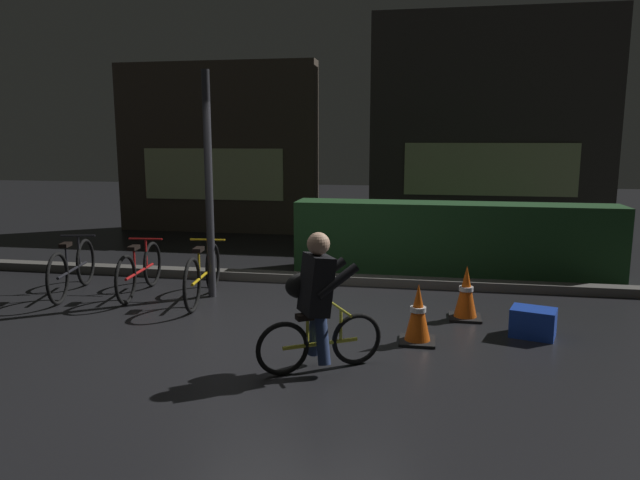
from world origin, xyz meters
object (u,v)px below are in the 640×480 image
at_px(traffic_cone_near, 418,314).
at_px(traffic_cone_far, 466,293).
at_px(street_post, 209,186).
at_px(parked_bike_leftmost, 72,269).
at_px(cyclist, 317,301).
at_px(parked_bike_center_left, 203,274).
at_px(parked_bike_left_mid, 140,270).
at_px(blue_crate, 533,323).

relative_size(traffic_cone_near, traffic_cone_far, 0.98).
xyz_separation_m(street_post, parked_bike_leftmost, (-1.85, -0.22, -1.10)).
relative_size(traffic_cone_far, cyclist, 0.50).
xyz_separation_m(parked_bike_leftmost, traffic_cone_far, (5.05, -0.18, -0.04)).
distance_m(street_post, traffic_cone_far, 3.42).
bearing_deg(street_post, traffic_cone_near, -25.92).
distance_m(parked_bike_center_left, cyclist, 2.69).
bearing_deg(parked_bike_center_left, cyclist, -143.08).
xyz_separation_m(parked_bike_left_mid, blue_crate, (4.82, -0.82, -0.18)).
height_order(parked_bike_leftmost, blue_crate, parked_bike_leftmost).
relative_size(parked_bike_left_mid, parked_bike_center_left, 0.95).
relative_size(street_post, parked_bike_left_mid, 1.86).
relative_size(parked_bike_left_mid, cyclist, 1.24).
xyz_separation_m(traffic_cone_far, cyclist, (-1.40, -1.77, 0.33)).
height_order(traffic_cone_near, cyclist, cyclist).
relative_size(street_post, traffic_cone_near, 4.74).
bearing_deg(street_post, blue_crate, -13.14).
relative_size(parked_bike_leftmost, parked_bike_center_left, 0.98).
bearing_deg(traffic_cone_near, blue_crate, 18.71).
xyz_separation_m(parked_bike_leftmost, cyclist, (3.65, -1.95, 0.29)).
relative_size(parked_bike_leftmost, parked_bike_left_mid, 1.04).
relative_size(parked_bike_center_left, traffic_cone_near, 2.69).
distance_m(parked_bike_center_left, blue_crate, 3.95).
bearing_deg(parked_bike_center_left, traffic_cone_near, -118.08).
distance_m(traffic_cone_near, cyclist, 1.28).
xyz_separation_m(traffic_cone_far, blue_crate, (0.66, -0.50, -0.15)).
relative_size(parked_bike_center_left, traffic_cone_far, 2.63).
bearing_deg(parked_bike_center_left, street_post, -14.07).
bearing_deg(street_post, cyclist, -50.28).
bearing_deg(traffic_cone_near, cyclist, -135.23).
bearing_deg(cyclist, parked_bike_left_mid, 111.97).
relative_size(traffic_cone_near, blue_crate, 1.38).
bearing_deg(traffic_cone_near, traffic_cone_far, 59.80).
xyz_separation_m(parked_bike_leftmost, parked_bike_left_mid, (0.89, 0.14, -0.02)).
bearing_deg(traffic_cone_far, street_post, 172.90).
distance_m(traffic_cone_far, cyclist, 2.28).
bearing_deg(parked_bike_center_left, traffic_cone_far, -99.47).
bearing_deg(parked_bike_leftmost, street_post, -95.94).
height_order(parked_bike_left_mid, blue_crate, parked_bike_left_mid).
bearing_deg(cyclist, traffic_cone_far, 20.66).
bearing_deg(traffic_cone_near, street_post, 154.08).
height_order(parked_bike_center_left, blue_crate, parked_bike_center_left).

